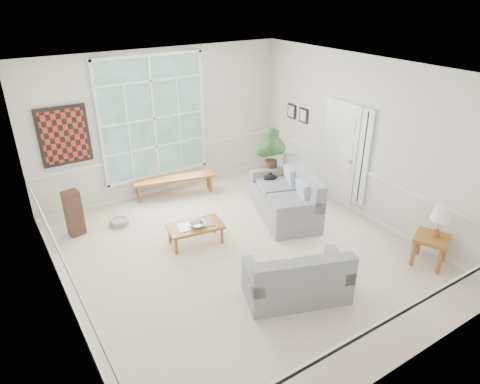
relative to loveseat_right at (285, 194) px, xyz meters
name	(u,v)px	position (x,y,z in m)	size (l,w,h in m)	color
floor	(241,254)	(-1.42, -0.66, -0.48)	(5.50, 6.00, 0.01)	beige
ceiling	(242,72)	(-1.42, -0.66, 2.53)	(5.50, 6.00, 0.02)	white
wall_back	(163,123)	(-1.42, 2.34, 1.03)	(5.50, 0.02, 3.00)	silver
wall_front	(404,272)	(-1.42, -3.66, 1.03)	(5.50, 0.02, 3.00)	silver
wall_left	(53,220)	(-4.17, -0.66, 1.03)	(0.02, 6.00, 3.00)	silver
wall_right	(366,140)	(1.33, -0.66, 1.03)	(0.02, 6.00, 3.00)	silver
window_back	(154,118)	(-1.62, 2.30, 1.18)	(2.30, 0.08, 2.40)	white
entry_door	(339,153)	(1.29, -0.06, 0.58)	(0.08, 0.90, 2.10)	white
door_sidelight	(364,159)	(1.29, -0.69, 0.68)	(0.08, 0.26, 1.90)	white
wall_art	(64,136)	(-3.37, 2.29, 1.13)	(0.90, 0.06, 1.10)	maroon
wall_frame_near	(303,115)	(1.29, 1.09, 1.08)	(0.04, 0.26, 0.32)	black
wall_frame_far	(291,111)	(1.29, 1.49, 1.08)	(0.04, 0.26, 0.32)	black
loveseat_right	(285,194)	(0.00, 0.00, 0.00)	(0.91, 1.75, 0.95)	gray
loveseat_front	(297,273)	(-1.34, -1.99, -0.08)	(1.45, 0.75, 0.79)	gray
coffee_table	(196,234)	(-1.91, 0.06, -0.30)	(0.94, 0.52, 0.35)	brown
pewter_bowl	(198,224)	(-1.89, 0.00, -0.08)	(0.31, 0.31, 0.08)	gray
window_bench	(175,186)	(-1.40, 1.99, -0.27)	(1.71, 0.33, 0.40)	brown
end_table	(270,183)	(0.31, 0.89, -0.19)	(0.57, 0.57, 0.57)	brown
houseplant	(271,150)	(0.31, 0.88, 0.55)	(0.53, 0.53, 0.90)	#274B25
side_table	(429,250)	(0.97, -2.52, -0.22)	(0.49, 0.49, 0.50)	brown
table_lamp	(439,222)	(1.03, -2.55, 0.30)	(0.31, 0.31, 0.53)	silver
pet_bed	(119,222)	(-2.84, 1.41, -0.42)	(0.37, 0.37, 0.11)	gray
floor_speaker	(74,213)	(-3.59, 1.49, -0.05)	(0.27, 0.21, 0.86)	#40281C
cat	(270,178)	(0.10, 0.62, 0.08)	(0.30, 0.21, 0.14)	black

